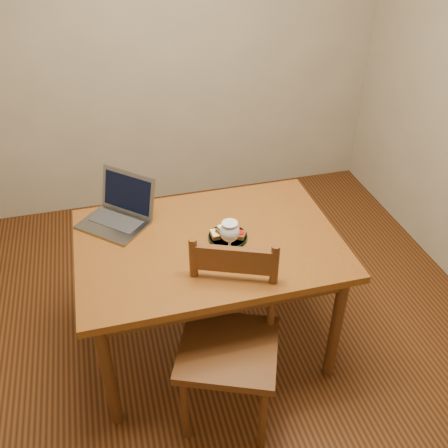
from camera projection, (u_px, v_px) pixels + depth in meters
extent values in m
cube|color=black|center=(224.00, 335.00, 2.96)|extent=(3.20, 3.20, 0.02)
cube|color=gray|center=(165.00, 35.00, 3.46)|extent=(3.20, 0.02, 2.60)
cube|color=#4A230C|center=(209.00, 244.00, 2.49)|extent=(1.30, 0.90, 0.04)
cylinder|color=#42230D|center=(108.00, 374.00, 2.30)|extent=(0.06, 0.06, 0.70)
cylinder|color=#42230D|center=(336.00, 327.00, 2.53)|extent=(0.06, 0.06, 0.70)
cylinder|color=#42230D|center=(99.00, 272.00, 2.88)|extent=(0.06, 0.06, 0.70)
cylinder|color=#42230D|center=(285.00, 241.00, 3.11)|extent=(0.06, 0.06, 0.70)
cube|color=#42230D|center=(228.00, 349.00, 2.28)|extent=(0.57, 0.56, 0.04)
cube|color=#42230D|center=(234.00, 260.00, 2.19)|extent=(0.35, 0.17, 0.13)
cylinder|color=black|center=(228.00, 237.00, 2.49)|extent=(0.20, 0.20, 0.02)
cube|color=slate|center=(113.00, 225.00, 2.57)|extent=(0.39, 0.39, 0.01)
cube|color=slate|center=(128.00, 192.00, 2.61)|extent=(0.29, 0.27, 0.22)
cube|color=black|center=(128.00, 192.00, 2.61)|extent=(0.24, 0.23, 0.18)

